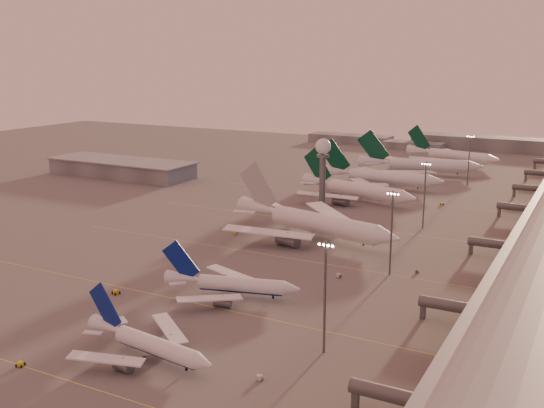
% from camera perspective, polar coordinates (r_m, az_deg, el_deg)
% --- Properties ---
extents(ground, '(700.00, 700.00, 0.00)m').
position_cam_1_polar(ground, '(170.38, -13.75, -8.71)').
color(ground, '#5D5B5B').
rests_on(ground, ground).
extents(taxiway_markings, '(180.00, 185.25, 0.02)m').
position_cam_1_polar(taxiway_markings, '(199.19, 3.69, -5.11)').
color(taxiway_markings, '#D7CC4B').
rests_on(taxiway_markings, ground).
extents(hangar, '(82.00, 27.00, 8.50)m').
position_cam_1_polar(hangar, '(347.77, -13.34, 3.19)').
color(hangar, slate).
rests_on(hangar, ground).
extents(radar_tower, '(6.40, 6.40, 31.10)m').
position_cam_1_polar(radar_tower, '(261.14, 4.58, 3.99)').
color(radar_tower, '#575A5F').
rests_on(radar_tower, ground).
extents(mast_a, '(3.60, 0.56, 25.00)m').
position_cam_1_polar(mast_a, '(135.67, 4.77, -7.89)').
color(mast_a, '#575A5F').
rests_on(mast_a, ground).
extents(mast_b, '(3.60, 0.56, 25.00)m').
position_cam_1_polar(mast_b, '(185.91, 10.66, -2.24)').
color(mast_b, '#575A5F').
rests_on(mast_b, ground).
extents(mast_c, '(3.60, 0.56, 25.00)m').
position_cam_1_polar(mast_c, '(238.77, 13.52, 1.04)').
color(mast_c, '#575A5F').
rests_on(mast_c, ground).
extents(mast_d, '(3.60, 0.56, 25.00)m').
position_cam_1_polar(mast_d, '(325.78, 17.25, 3.98)').
color(mast_d, '#575A5F').
rests_on(mast_d, ground).
extents(distant_horizon, '(165.00, 37.50, 9.00)m').
position_cam_1_polar(distant_horizon, '(457.76, 14.63, 5.39)').
color(distant_horizon, slate).
rests_on(distant_horizon, ground).
extents(narrowbody_near, '(35.65, 28.29, 13.96)m').
position_cam_1_polar(narrowbody_near, '(139.25, -10.99, -12.41)').
color(narrowbody_near, white).
rests_on(narrowbody_near, ground).
extents(narrowbody_mid, '(36.91, 29.08, 14.73)m').
position_cam_1_polar(narrowbody_mid, '(169.46, -3.63, -7.38)').
color(narrowbody_mid, white).
rests_on(narrowbody_mid, ground).
extents(widebody_white, '(68.12, 53.98, 24.34)m').
position_cam_1_polar(widebody_white, '(222.36, 3.80, -2.03)').
color(widebody_white, white).
rests_on(widebody_white, ground).
extents(greentail_a, '(58.28, 46.51, 21.56)m').
position_cam_1_polar(greentail_a, '(281.25, 7.68, 1.02)').
color(greentail_a, white).
rests_on(greentail_a, ground).
extents(greentail_b, '(62.31, 50.30, 22.63)m').
position_cam_1_polar(greentail_b, '(310.97, 9.66, 2.15)').
color(greentail_b, white).
rests_on(greentail_b, ground).
extents(greentail_c, '(64.34, 51.27, 23.92)m').
position_cam_1_polar(greentail_c, '(347.83, 13.12, 3.19)').
color(greentail_c, white).
rests_on(greentail_c, ground).
extents(greentail_d, '(57.94, 46.23, 21.43)m').
position_cam_1_polar(greentail_d, '(390.40, 15.83, 4.03)').
color(greentail_d, white).
rests_on(greentail_d, ground).
extents(gsv_tug_near, '(2.72, 3.71, 0.96)m').
position_cam_1_polar(gsv_tug_near, '(144.33, -21.62, -13.22)').
color(gsv_tug_near, yellow).
rests_on(gsv_tug_near, ground).
extents(gsv_catering_a, '(5.14, 2.64, 4.12)m').
position_cam_1_polar(gsv_catering_a, '(128.92, -1.05, -14.73)').
color(gsv_catering_a, silver).
rests_on(gsv_catering_a, ground).
extents(gsv_tug_mid, '(4.46, 3.42, 1.13)m').
position_cam_1_polar(gsv_tug_mid, '(176.83, -13.81, -7.69)').
color(gsv_tug_mid, yellow).
rests_on(gsv_tug_mid, ground).
extents(gsv_truck_b, '(6.04, 3.68, 2.30)m').
position_cam_1_polar(gsv_truck_b, '(184.71, 6.11, -6.26)').
color(gsv_truck_b, silver).
rests_on(gsv_truck_b, ground).
extents(gsv_truck_c, '(6.34, 4.22, 2.41)m').
position_cam_1_polar(gsv_truck_c, '(227.05, -3.23, -2.48)').
color(gsv_truck_c, yellow).
rests_on(gsv_truck_c, ground).
extents(gsv_catering_b, '(4.62, 2.64, 3.58)m').
position_cam_1_polar(gsv_catering_b, '(192.36, 12.95, -5.54)').
color(gsv_catering_b, '#505355').
rests_on(gsv_catering_b, ground).
extents(gsv_tug_far, '(2.16, 3.24, 0.87)m').
position_cam_1_polar(gsv_tug_far, '(244.02, 3.32, -1.56)').
color(gsv_tug_far, silver).
rests_on(gsv_tug_far, ground).
extents(gsv_tug_hangar, '(3.67, 2.33, 1.01)m').
position_cam_1_polar(gsv_tug_hangar, '(281.23, 15.01, -0.00)').
color(gsv_tug_hangar, yellow).
rests_on(gsv_tug_hangar, ground).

